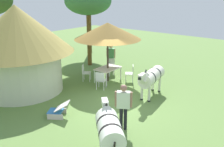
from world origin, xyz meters
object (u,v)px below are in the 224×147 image
(patio_dining_table, at_px, (108,69))
(patio_chair_west_end, at_px, (85,71))
(shade_umbrella, at_px, (108,31))
(zebra_nearest_camera, at_px, (151,77))
(acacia_tree_behind_hut, at_px, (88,1))
(standing_watcher, at_px, (123,103))
(thatched_hut, at_px, (19,43))
(patio_chair_east_end, at_px, (111,65))
(patio_chair_near_lawn, at_px, (101,79))
(zebra_by_umbrella, at_px, (109,129))
(guest_beside_umbrella, at_px, (111,55))
(patio_chair_near_hut, at_px, (131,72))
(striped_lounge_chair, at_px, (58,110))

(patio_dining_table, bearing_deg, patio_chair_west_end, 126.42)
(shade_umbrella, height_order, zebra_nearest_camera, shade_umbrella)
(acacia_tree_behind_hut, bearing_deg, zebra_nearest_camera, -108.40)
(standing_watcher, height_order, zebra_nearest_camera, standing_watcher)
(thatched_hut, height_order, patio_chair_east_end, thatched_hut)
(patio_chair_near_lawn, height_order, zebra_nearest_camera, zebra_nearest_camera)
(patio_dining_table, height_order, patio_chair_near_lawn, patio_chair_near_lawn)
(zebra_by_umbrella, bearing_deg, zebra_nearest_camera, 59.07)
(guest_beside_umbrella, bearing_deg, thatched_hut, 61.59)
(patio_chair_east_end, relative_size, zebra_nearest_camera, 0.38)
(patio_chair_near_lawn, height_order, zebra_by_umbrella, zebra_by_umbrella)
(guest_beside_umbrella, xyz_separation_m, standing_watcher, (-4.84, -4.52, 0.02))
(standing_watcher, xyz_separation_m, zebra_by_umbrella, (-1.59, -0.70, 0.01))
(zebra_by_umbrella, bearing_deg, patio_chair_near_hut, 71.69)
(striped_lounge_chair, distance_m, zebra_nearest_camera, 4.37)
(patio_dining_table, distance_m, acacia_tree_behind_hut, 4.70)
(guest_beside_umbrella, xyz_separation_m, acacia_tree_behind_hut, (0.16, 1.92, 3.02))
(thatched_hut, bearing_deg, patio_chair_west_end, -25.04)
(patio_chair_near_lawn, height_order, guest_beside_umbrella, guest_beside_umbrella)
(patio_dining_table, bearing_deg, zebra_nearest_camera, -95.98)
(shade_umbrella, xyz_separation_m, patio_chair_near_hut, (0.71, -1.00, -2.18))
(guest_beside_umbrella, bearing_deg, patio_chair_near_lawn, 106.20)
(patio_chair_near_hut, bearing_deg, striped_lounge_chair, 145.25)
(standing_watcher, bearing_deg, thatched_hut, 150.87)
(patio_chair_east_end, bearing_deg, zebra_by_umbrella, 96.91)
(patio_dining_table, distance_m, zebra_by_umbrella, 6.56)
(patio_chair_west_end, relative_size, patio_chair_near_lawn, 1.00)
(patio_dining_table, xyz_separation_m, patio_chair_east_end, (1.04, 0.65, -0.14))
(striped_lounge_chair, relative_size, zebra_by_umbrella, 0.57)
(zebra_nearest_camera, bearing_deg, patio_chair_west_end, -1.95)
(patio_dining_table, distance_m, guest_beside_umbrella, 1.77)
(zebra_nearest_camera, bearing_deg, patio_chair_east_end, -29.55)
(zebra_nearest_camera, distance_m, zebra_by_umbrella, 4.91)
(standing_watcher, distance_m, striped_lounge_chair, 2.74)
(patio_dining_table, distance_m, patio_chair_near_lawn, 1.23)
(thatched_hut, bearing_deg, zebra_nearest_camera, -57.27)
(patio_dining_table, bearing_deg, guest_beside_umbrella, 33.95)
(striped_lounge_chair, xyz_separation_m, acacia_tree_behind_hut, (5.83, 3.94, 3.75))
(patio_chair_near_lawn, bearing_deg, patio_chair_near_hut, 51.00)
(patio_chair_near_hut, xyz_separation_m, guest_beside_umbrella, (0.73, 1.97, 0.47))
(zebra_by_umbrella, bearing_deg, patio_chair_west_end, 92.90)
(patio_chair_near_lawn, xyz_separation_m, striped_lounge_chair, (-3.10, -0.56, -0.27))
(zebra_nearest_camera, bearing_deg, patio_chair_near_hut, -37.55)
(zebra_nearest_camera, relative_size, acacia_tree_behind_hut, 0.48)
(thatched_hut, bearing_deg, patio_dining_table, -32.92)
(patio_dining_table, relative_size, patio_chair_near_hut, 1.58)
(patio_chair_east_end, relative_size, standing_watcher, 0.54)
(striped_lounge_chair, bearing_deg, patio_chair_west_end, -4.18)
(shade_umbrella, height_order, zebra_by_umbrella, shade_umbrella)
(striped_lounge_chair, bearing_deg, zebra_by_umbrella, -137.64)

